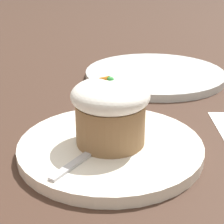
{
  "coord_description": "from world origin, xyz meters",
  "views": [
    {
      "loc": [
        -0.23,
        0.39,
        0.25
      ],
      "look_at": [
        0.0,
        -0.0,
        0.06
      ],
      "focal_mm": 60.0,
      "sensor_mm": 36.0,
      "label": 1
    }
  ],
  "objects": [
    {
      "name": "dessert_plate",
      "position": [
        0.0,
        0.0,
        0.01
      ],
      "size": [
        0.25,
        0.25,
        0.02
      ],
      "color": "white",
      "rests_on": "ground_plane"
    },
    {
      "name": "carrot_cake",
      "position": [
        0.0,
        -0.0,
        0.06
      ],
      "size": [
        0.1,
        0.1,
        0.09
      ],
      "color": "olive",
      "rests_on": "dessert_plate"
    },
    {
      "name": "ground_plane",
      "position": [
        0.0,
        0.0,
        0.0
      ],
      "size": [
        4.0,
        4.0,
        0.0
      ],
      "primitive_type": "plane",
      "color": "#3D281E"
    },
    {
      "name": "side_plate",
      "position": [
        0.09,
        -0.33,
        0.01
      ],
      "size": [
        0.3,
        0.3,
        0.02
      ],
      "color": "silver",
      "rests_on": "ground_plane"
    },
    {
      "name": "spoon",
      "position": [
        0.01,
        0.04,
        0.02
      ],
      "size": [
        0.03,
        0.11,
        0.01
      ],
      "color": "#B7B7BC",
      "rests_on": "dessert_plate"
    }
  ]
}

